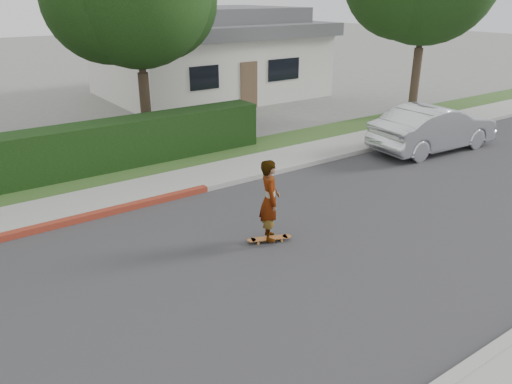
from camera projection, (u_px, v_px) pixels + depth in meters
ground at (265, 265)px, 9.87m from camera, size 120.00×120.00×0.00m
road at (265, 265)px, 9.86m from camera, size 60.00×8.00×0.01m
curb_far at (172, 197)px, 12.95m from camera, size 60.00×0.20×0.15m
sidewalk_far at (158, 187)px, 13.64m from camera, size 60.00×1.60×0.12m
planting_strip at (135, 171)px, 14.86m from camera, size 60.00×1.60×0.10m
hedge at (19, 162)px, 13.45m from camera, size 15.00×1.00×1.50m
house at (208, 53)px, 25.49m from camera, size 10.60×8.60×4.30m
skateboard at (269, 238)px, 10.73m from camera, size 0.97×0.54×0.09m
skateboarder at (270, 200)px, 10.40m from camera, size 0.67×0.77×1.76m
car_silver at (434, 128)px, 16.74m from camera, size 4.77×1.92×1.54m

